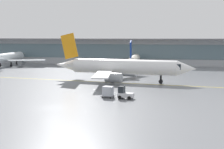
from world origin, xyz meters
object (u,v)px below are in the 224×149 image
(gate_airplane_0, at_px, (7,58))
(baggage_tug, at_px, (125,93))
(gate_airplane_1, at_px, (134,60))
(cargo_dolly_lead, at_px, (108,91))
(taxiing_regional_jet, at_px, (122,67))

(gate_airplane_0, xyz_separation_m, baggage_tug, (51.99, -51.43, -2.10))
(gate_airplane_1, bearing_deg, cargo_dolly_lead, 179.51)
(gate_airplane_1, xyz_separation_m, baggage_tug, (7.51, -51.44, -1.90))
(gate_airplane_1, relative_size, taxiing_regional_jet, 0.83)
(gate_airplane_1, bearing_deg, gate_airplane_0, 84.46)
(taxiing_regional_jet, bearing_deg, gate_airplane_1, 100.72)
(gate_airplane_0, distance_m, taxiing_regional_jet, 56.05)
(gate_airplane_0, xyz_separation_m, gate_airplane_1, (44.48, 0.02, -0.20))
(gate_airplane_1, bearing_deg, baggage_tug, -177.25)
(taxiing_regional_jet, distance_m, baggage_tug, 21.82)
(gate_airplane_0, height_order, gate_airplane_1, gate_airplane_0)
(gate_airplane_1, bearing_deg, taxiing_regional_jet, 179.48)
(baggage_tug, bearing_deg, gate_airplane_1, 106.57)
(baggage_tug, xyz_separation_m, cargo_dolly_lead, (-2.99, 0.43, 0.16))
(taxiing_regional_jet, height_order, baggage_tug, taxiing_regional_jet)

